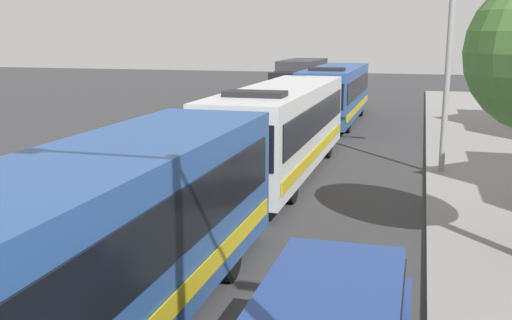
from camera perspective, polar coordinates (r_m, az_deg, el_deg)
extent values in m
cube|color=#284C8C|center=(9.10, -15.90, -8.22)|extent=(2.50, 11.53, 2.70)
cube|color=black|center=(8.41, -8.58, -7.03)|extent=(0.04, 10.61, 1.00)
cube|color=black|center=(9.70, -22.45, -5.25)|extent=(0.04, 10.61, 1.00)
cube|color=gold|center=(8.85, -8.28, -14.10)|extent=(0.03, 10.96, 0.36)
cylinder|color=black|center=(11.78, -2.71, -9.30)|extent=(0.28, 1.00, 1.00)
cylinder|color=black|center=(12.61, -12.34, -8.11)|extent=(0.28, 1.00, 1.00)
cube|color=silver|center=(20.46, 2.56, 3.34)|extent=(2.50, 11.56, 2.70)
cube|color=black|center=(20.16, 6.10, 4.16)|extent=(0.04, 10.63, 1.00)
cube|color=black|center=(20.73, -0.86, 4.44)|extent=(0.04, 10.63, 1.00)
cube|color=black|center=(14.90, -2.54, 1.26)|extent=(2.30, 0.04, 1.20)
cube|color=gold|center=(20.35, 6.05, 0.95)|extent=(0.03, 10.98, 0.36)
cube|color=black|center=(16.95, -0.09, 6.43)|extent=(1.75, 0.90, 0.16)
cylinder|color=black|center=(17.04, 3.37, -2.56)|extent=(0.28, 1.00, 1.00)
cylinder|color=black|center=(17.62, -3.64, -2.07)|extent=(0.28, 1.00, 1.00)
cylinder|color=black|center=(23.53, 6.92, 1.44)|extent=(0.28, 1.00, 1.00)
cylinder|color=black|center=(23.96, 1.71, 1.71)|extent=(0.28, 1.00, 1.00)
cube|color=#284C8C|center=(33.07, 7.72, 6.55)|extent=(2.50, 11.01, 2.70)
cube|color=black|center=(32.89, 9.94, 7.06)|extent=(0.04, 10.13, 1.00)
cube|color=black|center=(33.24, 5.55, 7.24)|extent=(0.04, 10.13, 1.00)
cube|color=black|center=(27.61, 6.10, 6.16)|extent=(2.30, 0.04, 1.20)
cube|color=gold|center=(33.00, 9.89, 5.08)|extent=(0.03, 10.46, 0.36)
cube|color=black|center=(29.71, 6.88, 8.74)|extent=(1.75, 0.90, 0.16)
cylinder|color=black|center=(29.71, 8.82, 3.58)|extent=(0.28, 1.00, 1.00)
cylinder|color=black|center=(30.05, 4.65, 3.78)|extent=(0.28, 1.00, 1.00)
cylinder|color=black|center=(36.06, 10.09, 5.00)|extent=(0.28, 1.00, 1.00)
cylinder|color=black|center=(36.34, 6.63, 5.16)|extent=(0.28, 1.00, 1.00)
cube|color=navy|center=(7.36, 7.29, -14.52)|extent=(1.62, 2.86, 0.80)
cube|color=black|center=(7.36, 7.29, -14.52)|extent=(1.66, 2.96, 0.44)
cube|color=black|center=(36.72, 3.26, 6.78)|extent=(2.30, 1.80, 2.20)
cube|color=#333338|center=(40.72, 4.55, 7.77)|extent=(2.35, 6.47, 2.70)
cube|color=black|center=(35.80, 2.95, 7.13)|extent=(2.07, 0.04, 0.90)
cylinder|color=black|center=(37.06, 1.69, 5.29)|extent=(0.26, 0.90, 0.90)
cylinder|color=black|center=(36.61, 4.83, 5.17)|extent=(0.26, 0.90, 0.90)
cylinder|color=black|center=(42.39, 3.51, 6.12)|extent=(0.26, 0.90, 0.90)
cylinder|color=black|center=(42.01, 6.27, 6.01)|extent=(0.26, 0.90, 0.90)
cylinder|color=gray|center=(21.00, 18.17, 9.65)|extent=(0.20, 0.20, 7.96)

